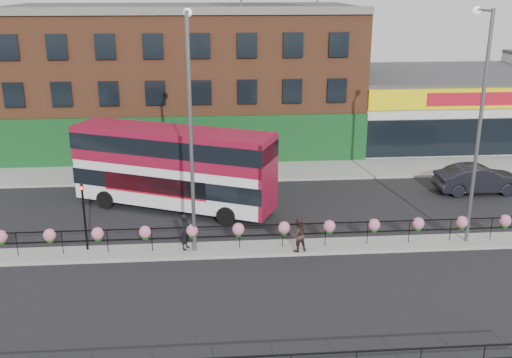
{
  "coord_description": "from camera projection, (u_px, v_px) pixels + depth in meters",
  "views": [
    {
      "loc": [
        -2.29,
        -25.31,
        11.83
      ],
      "look_at": [
        0.0,
        3.0,
        2.5
      ],
      "focal_mm": 42.0,
      "sensor_mm": 36.0,
      "label": 1
    }
  ],
  "objects": [
    {
      "name": "ground",
      "position": [
        261.0,
        250.0,
        27.83
      ],
      "size": [
        120.0,
        120.0,
        0.0
      ],
      "primitive_type": "plane",
      "color": "black",
      "rests_on": "ground"
    },
    {
      "name": "brick_building",
      "position": [
        185.0,
        77.0,
        44.83
      ],
      "size": [
        25.0,
        12.21,
        10.3
      ],
      "color": "brown",
      "rests_on": "ground"
    },
    {
      "name": "median_railing",
      "position": [
        261.0,
        229.0,
        27.51
      ],
      "size": [
        30.04,
        0.56,
        1.23
      ],
      "color": "black",
      "rests_on": "median"
    },
    {
      "name": "traffic_light_median",
      "position": [
        83.0,
        202.0,
        26.82
      ],
      "size": [
        0.15,
        0.28,
        3.65
      ],
      "color": "black",
      "rests_on": "median"
    },
    {
      "name": "supermarket",
      "position": [
        441.0,
        105.0,
        47.08
      ],
      "size": [
        15.0,
        12.25,
        5.3
      ],
      "color": "silver",
      "rests_on": "ground"
    },
    {
      "name": "pedestrian_a",
      "position": [
        186.0,
        232.0,
        27.35
      ],
      "size": [
        0.89,
        0.82,
        1.71
      ],
      "primitive_type": "imported",
      "rotation": [
        0.0,
        0.0,
        1.21
      ],
      "color": "black",
      "rests_on": "median"
    },
    {
      "name": "lamp_column_west",
      "position": [
        190.0,
        114.0,
        25.77
      ],
      "size": [
        0.38,
        1.87,
        10.66
      ],
      "color": "slate",
      "rests_on": "median"
    },
    {
      "name": "car",
      "position": [
        479.0,
        179.0,
        35.24
      ],
      "size": [
        1.79,
        5.03,
        1.65
      ],
      "primitive_type": "imported",
      "rotation": [
        0.0,
        0.0,
        1.58
      ],
      "color": "black",
      "rests_on": "ground"
    },
    {
      "name": "pedestrian_b",
      "position": [
        298.0,
        235.0,
        27.14
      ],
      "size": [
        1.11,
        1.03,
        1.61
      ],
      "primitive_type": "imported",
      "rotation": [
        0.0,
        0.0,
        3.42
      ],
      "color": "#362420",
      "rests_on": "median"
    },
    {
      "name": "north_pavement",
      "position": [
        245.0,
        171.0,
        39.17
      ],
      "size": [
        60.0,
        4.0,
        0.15
      ],
      "primitive_type": "cube",
      "color": "#959592",
      "rests_on": "ground"
    },
    {
      "name": "double_decker_bus",
      "position": [
        173.0,
        161.0,
        32.09
      ],
      "size": [
        11.17,
        6.98,
        4.49
      ],
      "color": "white",
      "rests_on": "ground"
    },
    {
      "name": "median",
      "position": [
        261.0,
        249.0,
        27.81
      ],
      "size": [
        60.0,
        1.6,
        0.15
      ],
      "primitive_type": "cube",
      "color": "#959592",
      "rests_on": "ground"
    },
    {
      "name": "lamp_column_east",
      "position": [
        479.0,
        108.0,
        26.73
      ],
      "size": [
        0.38,
        1.88,
        10.7
      ],
      "color": "slate",
      "rests_on": "median"
    }
  ]
}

